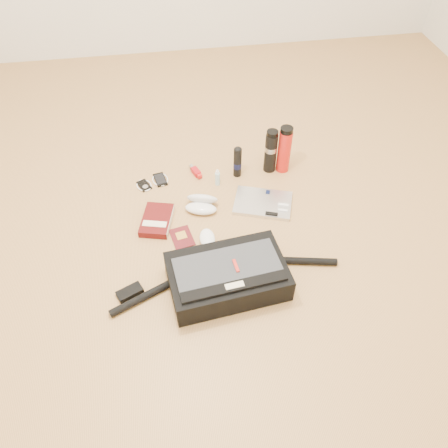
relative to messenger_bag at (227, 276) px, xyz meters
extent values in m
plane|color=#B7864C|center=(0.04, 0.27, -0.06)|extent=(4.00, 4.00, 0.00)
cube|color=black|center=(0.00, 0.00, 0.00)|extent=(0.53, 0.36, 0.12)
cube|color=#2F3236|center=(0.00, -0.01, 0.06)|extent=(0.46, 0.27, 0.01)
cube|color=black|center=(0.01, -0.10, 0.06)|extent=(0.44, 0.10, 0.02)
cube|color=beige|center=(0.01, -0.10, 0.07)|extent=(0.08, 0.04, 0.02)
cube|color=red|center=(0.04, -0.01, 0.07)|extent=(0.02, 0.07, 0.02)
cylinder|color=black|center=(-0.36, -0.02, -0.05)|extent=(0.29, 0.16, 0.03)
cylinder|color=black|center=(0.36, 0.06, -0.05)|extent=(0.31, 0.10, 0.03)
cube|color=black|center=(-0.42, 0.02, -0.05)|extent=(0.12, 0.10, 0.02)
cube|color=silver|center=(0.27, 0.47, -0.05)|extent=(0.34, 0.29, 0.02)
cube|color=black|center=(0.31, 0.53, -0.04)|extent=(0.03, 0.03, 0.00)
cube|color=silver|center=(0.36, 0.43, -0.04)|extent=(0.06, 0.03, 0.01)
cube|color=white|center=(0.35, 0.39, -0.04)|extent=(0.05, 0.03, 0.01)
cube|color=black|center=(0.29, 0.37, -0.04)|extent=(0.06, 0.04, 0.01)
cube|color=#4A0C0C|center=(-0.28, 0.42, -0.05)|extent=(0.19, 0.24, 0.04)
cube|color=beige|center=(-0.21, 0.41, -0.05)|extent=(0.06, 0.20, 0.03)
cube|color=#EEE6BF|center=(-0.29, 0.38, -0.03)|extent=(0.12, 0.07, 0.00)
cube|color=#511116|center=(-0.17, 0.31, -0.06)|extent=(0.12, 0.15, 0.01)
cube|color=#F2B54D|center=(-0.17, 0.32, -0.06)|extent=(0.06, 0.06, 0.00)
ellipsoid|color=white|center=(-0.05, 0.26, -0.04)|extent=(0.08, 0.13, 0.04)
ellipsoid|color=white|center=(-0.06, 0.47, -0.04)|extent=(0.18, 0.12, 0.05)
ellipsoid|color=silver|center=(-0.04, 0.51, -0.02)|extent=(0.18, 0.13, 0.09)
ellipsoid|color=black|center=(-0.09, 0.47, -0.04)|extent=(0.05, 0.04, 0.01)
ellipsoid|color=black|center=(-0.03, 0.46, -0.04)|extent=(0.05, 0.04, 0.01)
cylinder|color=black|center=(-0.06, 0.47, -0.03)|extent=(0.03, 0.01, 0.00)
cube|color=black|center=(-0.34, 0.71, -0.06)|extent=(0.08, 0.10, 0.01)
cylinder|color=#A3A3A5|center=(-0.33, 0.69, -0.05)|extent=(0.04, 0.04, 0.00)
torus|color=white|center=(-0.34, 0.71, -0.06)|extent=(0.10, 0.10, 0.01)
cube|color=black|center=(-0.25, 0.74, -0.06)|extent=(0.08, 0.12, 0.01)
cube|color=black|center=(-0.25, 0.74, -0.05)|extent=(0.07, 0.09, 0.00)
torus|color=white|center=(-0.25, 0.74, -0.06)|extent=(0.10, 0.10, 0.01)
cube|color=#A70F17|center=(-0.05, 0.76, -0.05)|extent=(0.05, 0.07, 0.03)
cube|color=red|center=(-0.03, 0.72, -0.05)|extent=(0.03, 0.03, 0.02)
cylinder|color=#B0B1B3|center=(-0.06, 0.80, -0.05)|extent=(0.04, 0.04, 0.02)
cylinder|color=#B0DEEE|center=(0.06, 0.66, -0.03)|extent=(0.03, 0.03, 0.08)
cylinder|color=white|center=(0.06, 0.66, 0.02)|extent=(0.02, 0.02, 0.02)
cylinder|color=silver|center=(0.06, 0.66, 0.03)|extent=(0.01, 0.01, 0.01)
cylinder|color=black|center=(0.18, 0.72, 0.02)|extent=(0.05, 0.05, 0.18)
cylinder|color=black|center=(0.18, 0.72, 0.00)|extent=(0.05, 0.05, 0.03)
ellipsoid|color=black|center=(0.18, 0.72, 0.11)|extent=(0.05, 0.05, 0.02)
cylinder|color=black|center=(0.36, 0.74, 0.05)|extent=(0.07, 0.07, 0.23)
cylinder|color=#A0A0A2|center=(0.36, 0.74, 0.08)|extent=(0.07, 0.07, 0.03)
cylinder|color=black|center=(0.36, 0.74, 0.18)|extent=(0.07, 0.07, 0.02)
cylinder|color=red|center=(0.43, 0.73, 0.06)|extent=(0.07, 0.07, 0.25)
cylinder|color=black|center=(0.43, 0.73, 0.20)|extent=(0.07, 0.07, 0.03)
camera|label=1|loc=(-0.19, -1.09, 1.52)|focal=35.00mm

